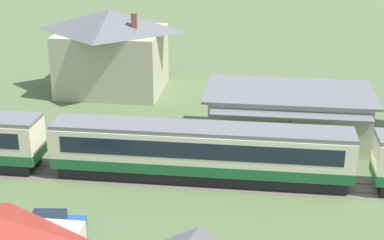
{
  "coord_description": "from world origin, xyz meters",
  "views": [
    {
      "loc": [
        -6.61,
        -39.06,
        19.48
      ],
      "look_at": [
        -12.23,
        4.19,
        3.02
      ],
      "focal_mm": 55.0,
      "sensor_mm": 36.0,
      "label": 1
    }
  ],
  "objects_px": {
    "station_building": "(288,115)",
    "station_house_grey_roof": "(112,49)",
    "parked_car_blue": "(50,224)",
    "passenger_train": "(204,150)"
  },
  "relations": [
    {
      "from": "passenger_train",
      "to": "parked_car_blue",
      "type": "height_order",
      "value": "passenger_train"
    },
    {
      "from": "station_house_grey_roof",
      "to": "parked_car_blue",
      "type": "relative_size",
      "value": 2.64
    },
    {
      "from": "station_building",
      "to": "station_house_grey_roof",
      "type": "distance_m",
      "value": 21.78
    },
    {
      "from": "station_building",
      "to": "station_house_grey_roof",
      "type": "height_order",
      "value": "station_house_grey_roof"
    },
    {
      "from": "station_building",
      "to": "passenger_train",
      "type": "bearing_deg",
      "value": -125.49
    },
    {
      "from": "passenger_train",
      "to": "parked_car_blue",
      "type": "relative_size",
      "value": 15.88
    },
    {
      "from": "station_house_grey_roof",
      "to": "passenger_train",
      "type": "bearing_deg",
      "value": -59.17
    },
    {
      "from": "passenger_train",
      "to": "station_house_grey_roof",
      "type": "relative_size",
      "value": 6.01
    },
    {
      "from": "passenger_train",
      "to": "station_building",
      "type": "distance_m",
      "value": 10.71
    },
    {
      "from": "parked_car_blue",
      "to": "passenger_train",
      "type": "bearing_deg",
      "value": 38.27
    }
  ]
}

